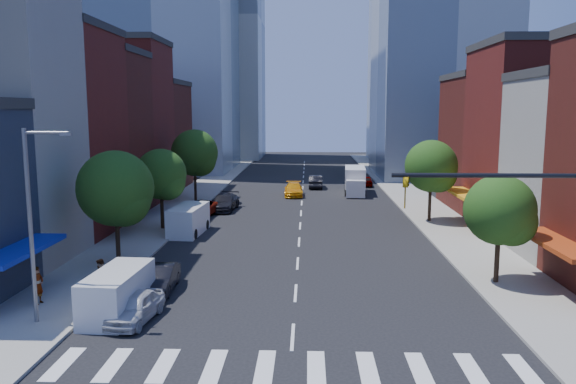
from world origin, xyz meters
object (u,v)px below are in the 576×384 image
object	(u,v)px
parked_car_second	(160,279)
traffic_car_far	(366,181)
parked_car_front	(135,307)
traffic_car_oncoming	(316,182)
cargo_van_near	(116,294)
parked_car_rear	(224,202)
taxi	(294,190)
parked_car_third	(199,209)
pedestrian_near	(38,285)
pedestrian_far	(100,276)
box_truck	(355,181)
cargo_van_far	(188,220)

from	to	relation	value
parked_car_second	traffic_car_far	world-z (taller)	parked_car_second
parked_car_front	traffic_car_oncoming	world-z (taller)	traffic_car_oncoming
cargo_van_near	traffic_car_far	bearing A→B (deg)	73.72
parked_car_rear	taxi	xyz separation A→B (m)	(6.67, 9.69, -0.05)
parked_car_third	cargo_van_near	world-z (taller)	cargo_van_near
cargo_van_near	parked_car_front	bearing A→B (deg)	-30.68
parked_car_second	pedestrian_near	world-z (taller)	pedestrian_near
cargo_van_near	pedestrian_far	size ratio (longest dim) A/B	2.82
taxi	box_truck	bearing A→B (deg)	13.79
traffic_car_far	box_truck	bearing A→B (deg)	77.31
cargo_van_near	cargo_van_far	size ratio (longest dim) A/B	0.96
box_truck	parked_car_rear	bearing A→B (deg)	-136.52
pedestrian_near	pedestrian_far	bearing A→B (deg)	-47.45
taxi	pedestrian_near	size ratio (longest dim) A/B	2.67
parked_car_third	taxi	world-z (taller)	taxi
parked_car_front	cargo_van_far	distance (m)	18.96
parked_car_second	cargo_van_far	bearing A→B (deg)	93.31
parked_car_third	parked_car_rear	world-z (taller)	parked_car_rear
parked_car_front	traffic_car_oncoming	bearing A→B (deg)	86.37
parked_car_second	box_truck	size ratio (longest dim) A/B	0.55
parked_car_front	box_truck	xyz separation A→B (m)	(13.79, 41.45, 0.78)
pedestrian_far	parked_car_front	bearing A→B (deg)	30.47
parked_car_third	pedestrian_far	world-z (taller)	pedestrian_far
parked_car_front	taxi	xyz separation A→B (m)	(6.50, 39.45, 0.05)
taxi	traffic_car_oncoming	bearing A→B (deg)	67.56
parked_car_third	cargo_van_far	bearing A→B (deg)	-78.62
traffic_car_oncoming	pedestrian_far	xyz separation A→B (m)	(-12.16, -42.83, 0.28)
traffic_car_oncoming	box_truck	world-z (taller)	box_truck
cargo_van_near	pedestrian_far	xyz separation A→B (m)	(-1.84, 2.81, -0.01)
parked_car_third	parked_car_rear	distance (m)	4.09
traffic_car_far	pedestrian_near	world-z (taller)	pedestrian_near
traffic_car_oncoming	pedestrian_near	distance (m)	46.95
cargo_van_far	traffic_car_oncoming	bearing A→B (deg)	72.97
pedestrian_near	pedestrian_far	distance (m)	3.10
cargo_van_far	parked_car_third	bearing A→B (deg)	98.12
parked_car_second	parked_car_front	bearing A→B (deg)	-92.64
taxi	cargo_van_far	bearing A→B (deg)	-112.80
parked_car_third	traffic_car_far	world-z (taller)	parked_car_third
parked_car_second	parked_car_rear	xyz separation A→B (m)	(-0.17, 25.25, 0.09)
parked_car_second	parked_car_third	xyz separation A→B (m)	(-2.00, 21.60, 0.04)
parked_car_front	pedestrian_far	bearing A→B (deg)	137.37
parked_car_third	cargo_van_far	xyz separation A→B (m)	(0.50, -7.20, 0.38)
parked_car_rear	cargo_van_far	world-z (taller)	cargo_van_far
cargo_van_near	pedestrian_far	world-z (taller)	cargo_van_near
box_truck	pedestrian_near	bearing A→B (deg)	-112.51
parked_car_second	box_truck	distance (m)	39.44
parked_car_rear	pedestrian_far	xyz separation A→B (m)	(-2.83, -26.16, 0.28)
traffic_car_far	pedestrian_far	size ratio (longest dim) A/B	2.15
cargo_van_near	traffic_car_oncoming	world-z (taller)	cargo_van_near
traffic_car_oncoming	pedestrian_near	bearing A→B (deg)	72.77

